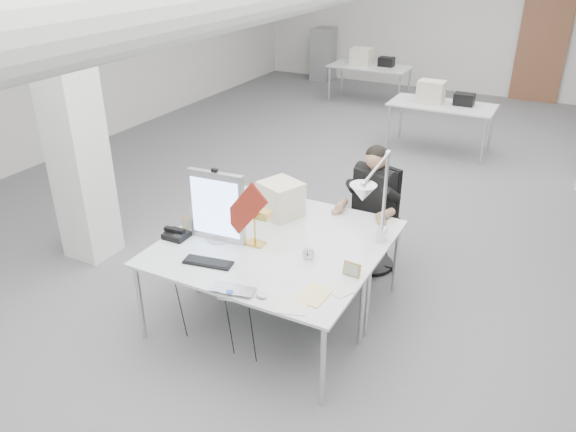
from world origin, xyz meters
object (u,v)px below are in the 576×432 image
(laptop, at_px, (230,294))
(desk_phone, at_px, (177,235))
(office_chair, at_px, (373,221))
(desk_main, at_px, (249,267))
(seated_person, at_px, (374,189))
(architect_lamp, at_px, (375,203))
(beige_monitor, at_px, (281,199))
(monitor, at_px, (217,207))
(bankers_lamp, at_px, (255,228))

(laptop, bearing_deg, desk_phone, 139.07)
(office_chair, bearing_deg, desk_main, -88.15)
(seated_person, distance_m, laptop, 2.04)
(office_chair, relative_size, laptop, 3.07)
(seated_person, height_order, desk_phone, seated_person)
(architect_lamp, bearing_deg, beige_monitor, 158.62)
(office_chair, distance_m, beige_monitor, 1.06)
(laptop, bearing_deg, office_chair, 68.98)
(desk_main, distance_m, office_chair, 1.71)
(monitor, xyz_separation_m, architect_lamp, (1.25, 0.38, 0.15))
(desk_main, bearing_deg, bankers_lamp, 111.64)
(beige_monitor, bearing_deg, monitor, -88.39)
(desk_main, height_order, monitor, monitor)
(seated_person, xyz_separation_m, architect_lamp, (0.32, -0.95, 0.32))
(monitor, relative_size, bankers_lamp, 2.02)
(bankers_lamp, distance_m, architect_lamp, 1.03)
(laptop, bearing_deg, seated_person, 68.72)
(seated_person, distance_m, desk_phone, 1.95)
(office_chair, xyz_separation_m, bankers_lamp, (-0.60, -1.31, 0.38))
(office_chair, distance_m, desk_phone, 2.00)
(monitor, height_order, laptop, monitor)
(desk_phone, bearing_deg, office_chair, 49.20)
(seated_person, height_order, bankers_lamp, seated_person)
(desk_phone, bearing_deg, seated_person, 48.25)
(desk_main, distance_m, seated_person, 1.66)
(laptop, height_order, beige_monitor, beige_monitor)
(beige_monitor, relative_size, architect_lamp, 0.37)
(desk_phone, relative_size, architect_lamp, 0.21)
(seated_person, xyz_separation_m, bankers_lamp, (-0.60, -1.26, 0.01))
(beige_monitor, height_order, architect_lamp, architect_lamp)
(office_chair, xyz_separation_m, beige_monitor, (-0.68, -0.71, 0.39))
(monitor, distance_m, beige_monitor, 0.73)
(desk_main, bearing_deg, monitor, 151.30)
(office_chair, relative_size, beige_monitor, 3.04)
(beige_monitor, bearing_deg, laptop, -55.79)
(desk_phone, height_order, architect_lamp, architect_lamp)
(desk_phone, bearing_deg, monitor, 21.54)
(desk_main, xyz_separation_m, beige_monitor, (-0.20, 0.92, 0.18))
(beige_monitor, bearing_deg, office_chair, 67.99)
(desk_main, relative_size, monitor, 2.86)
(seated_person, bearing_deg, architect_lamp, -52.83)
(seated_person, xyz_separation_m, desk_phone, (-1.27, -1.47, -0.12))
(desk_main, bearing_deg, laptop, -77.46)
(office_chair, height_order, beige_monitor, beige_monitor)
(office_chair, relative_size, desk_phone, 5.30)
(seated_person, bearing_deg, bankers_lamp, -97.50)
(desk_main, relative_size, beige_monitor, 5.21)
(monitor, height_order, desk_phone, monitor)
(desk_main, distance_m, laptop, 0.43)
(seated_person, bearing_deg, monitor, -106.64)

